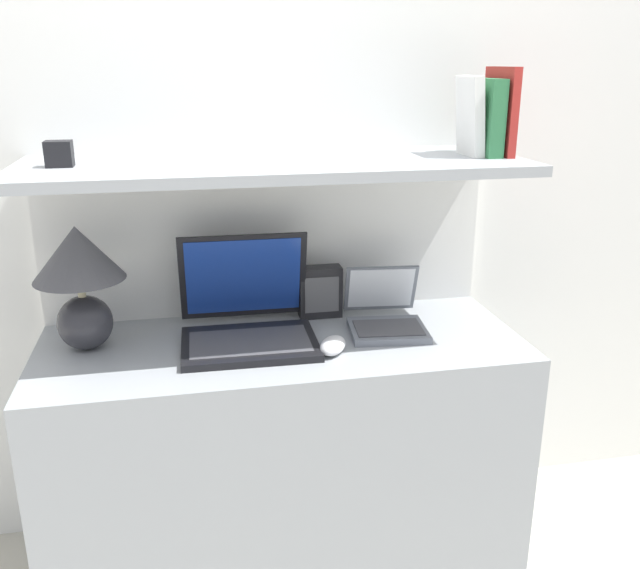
# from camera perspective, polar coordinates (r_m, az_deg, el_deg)

# --- Properties ---
(wall_back) EXTENTS (6.00, 0.05, 2.40)m
(wall_back) POSITION_cam_1_polar(r_m,az_deg,el_deg) (2.09, -4.74, 10.46)
(wall_back) COLOR white
(wall_back) RESTS_ON ground_plane
(desk) EXTENTS (1.35, 0.52, 0.73)m
(desk) POSITION_cam_1_polar(r_m,az_deg,el_deg) (2.07, -2.99, -14.28)
(desk) COLOR #999EA3
(desk) RESTS_ON ground_plane
(back_riser) EXTENTS (1.35, 0.04, 1.20)m
(back_riser) POSITION_cam_1_polar(r_m,az_deg,el_deg) (2.21, -4.19, -5.26)
(back_riser) COLOR white
(back_riser) RESTS_ON ground_plane
(shelf) EXTENTS (1.35, 0.47, 0.03)m
(shelf) POSITION_cam_1_polar(r_m,az_deg,el_deg) (1.83, -3.75, 9.92)
(shelf) COLOR #999EA3
(shelf) RESTS_ON back_riser
(table_lamp) EXTENTS (0.24, 0.24, 0.34)m
(table_lamp) POSITION_cam_1_polar(r_m,az_deg,el_deg) (1.90, -19.60, 0.93)
(table_lamp) COLOR #2D2D33
(table_lamp) RESTS_ON desk
(laptop_large) EXTENTS (0.38, 0.35, 0.28)m
(laptop_large) POSITION_cam_1_polar(r_m,az_deg,el_deg) (1.91, -6.13, -2.99)
(laptop_large) COLOR black
(laptop_large) RESTS_ON desk
(laptop_small) EXTENTS (0.24, 0.28, 0.17)m
(laptop_small) POSITION_cam_1_polar(r_m,az_deg,el_deg) (1.99, 5.54, -2.71)
(laptop_small) COLOR slate
(laptop_small) RESTS_ON desk
(computer_mouse) EXTENTS (0.11, 0.13, 0.04)m
(computer_mouse) POSITION_cam_1_polar(r_m,az_deg,el_deg) (1.83, 1.08, -5.16)
(computer_mouse) COLOR white
(computer_mouse) RESTS_ON desk
(router_box) EXTENTS (0.13, 0.06, 0.16)m
(router_box) POSITION_cam_1_polar(r_m,az_deg,el_deg) (2.07, 0.00, -0.61)
(router_box) COLOR black
(router_box) RESTS_ON desk
(book_red) EXTENTS (0.02, 0.18, 0.24)m
(book_red) POSITION_cam_1_polar(r_m,az_deg,el_deg) (2.00, 14.94, 13.90)
(book_red) COLOR #A82823
(book_red) RESTS_ON shelf
(book_green) EXTENTS (0.04, 0.17, 0.21)m
(book_green) POSITION_cam_1_polar(r_m,az_deg,el_deg) (1.99, 13.75, 13.52)
(book_green) COLOR #2D7042
(book_green) RESTS_ON shelf
(book_white) EXTENTS (0.05, 0.13, 0.22)m
(book_white) POSITION_cam_1_polar(r_m,az_deg,el_deg) (1.97, 12.52, 13.67)
(book_white) COLOR silver
(book_white) RESTS_ON shelf
(shelf_gadget) EXTENTS (0.06, 0.05, 0.06)m
(shelf_gadget) POSITION_cam_1_polar(r_m,az_deg,el_deg) (1.83, -21.12, 10.23)
(shelf_gadget) COLOR black
(shelf_gadget) RESTS_ON shelf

